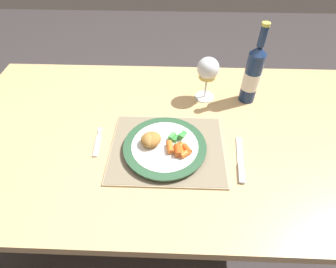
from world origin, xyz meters
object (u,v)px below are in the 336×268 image
dinner_plate (165,147)px  wine_glass (208,70)px  fork (97,144)px  dining_table (168,147)px  bottle (252,75)px  table_knife (241,163)px

dinner_plate → wine_glass: 0.34m
dinner_plate → fork: bearing=175.0°
dining_table → fork: bearing=-162.9°
bottle → dining_table: bearing=-148.3°
fork → bottle: size_ratio=0.43×
dining_table → fork: size_ratio=11.53×
dining_table → bottle: bearing=31.7°
bottle → wine_glass: bearing=177.3°
wine_glass → dinner_plate: bearing=-117.0°
dinner_plate → fork: dinner_plate is taller
fork → wine_glass: 0.47m
wine_glass → bottle: 0.16m
dinner_plate → wine_glass: bearing=63.0°
dinner_plate → bottle: bottle is taller
wine_glass → fork: bearing=-144.4°
dinner_plate → dining_table: bearing=85.2°
dining_table → bottle: 0.41m
dining_table → fork: fork is taller
table_knife → wine_glass: bearing=105.4°
dining_table → table_knife: 0.28m
wine_glass → bottle: (0.16, -0.01, -0.01)m
table_knife → wine_glass: size_ratio=1.08×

